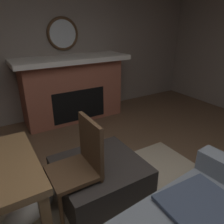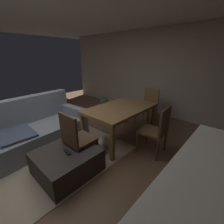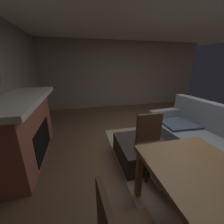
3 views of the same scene
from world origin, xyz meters
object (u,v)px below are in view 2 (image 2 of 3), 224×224
at_px(tv_remote, 67,152).
at_px(dining_table, 121,110).
at_px(couch, 35,130).
at_px(ottoman_coffee_table, 67,161).
at_px(dining_chair_south, 158,128).
at_px(dining_chair_west, 75,137).
at_px(dining_chair_east, 148,104).
at_px(small_dog, 100,144).
at_px(potted_plant, 104,102).

distance_m(tv_remote, dining_table, 1.43).
bearing_deg(couch, ottoman_coffee_table, -90.77).
height_order(tv_remote, dining_table, dining_table).
distance_m(dining_chair_south, dining_chair_west, 1.46).
relative_size(couch, dining_table, 1.30).
height_order(ottoman_coffee_table, dining_chair_east, dining_chair_east).
relative_size(dining_chair_east, dining_chair_south, 1.00).
bearing_deg(small_dog, dining_table, 3.30).
bearing_deg(dining_table, potted_plant, 54.95).
bearing_deg(dining_chair_west, potted_plant, 36.24).
distance_m(dining_chair_south, potted_plant, 2.91).
height_order(dining_chair_south, dining_chair_west, same).
distance_m(potted_plant, small_dog, 2.64).
distance_m(dining_chair_west, potted_plant, 3.01).
relative_size(dining_chair_east, small_dog, 1.59).
relative_size(dining_table, dining_chair_west, 1.68).
xyz_separation_m(dining_chair_east, dining_chair_south, (-1.16, -0.85, 0.00)).
xyz_separation_m(ottoman_coffee_table, small_dog, (0.71, 0.01, -0.02)).
bearing_deg(tv_remote, small_dog, 15.33).
relative_size(couch, small_dog, 3.48).
xyz_separation_m(tv_remote, dining_chair_west, (0.22, 0.10, 0.13)).
bearing_deg(couch, dining_chair_west, -80.00).
distance_m(ottoman_coffee_table, potted_plant, 3.20).
bearing_deg(dining_chair_south, dining_chair_west, 144.15).
bearing_deg(potted_plant, couch, -166.80).
xyz_separation_m(potted_plant, small_dog, (-1.92, -1.81, -0.05)).
relative_size(tv_remote, small_dog, 0.27).
height_order(dining_chair_west, small_dog, dining_chair_west).
bearing_deg(dining_chair_south, dining_table, 90.51).
bearing_deg(potted_plant, dining_chair_south, -115.19).
xyz_separation_m(couch, dining_chair_south, (1.38, -2.01, 0.20)).
relative_size(dining_chair_east, dining_chair_west, 1.00).
xyz_separation_m(dining_table, dining_chair_west, (-1.17, -0.00, -0.14)).
distance_m(dining_table, dining_chair_south, 0.86).
distance_m(dining_chair_west, small_dog, 0.60).
distance_m(couch, tv_remote, 1.25).
xyz_separation_m(dining_chair_east, dining_chair_west, (-2.34, 0.01, 0.00)).
bearing_deg(dining_table, dining_chair_south, -89.49).
height_order(dining_table, dining_chair_south, dining_chair_south).
relative_size(dining_table, dining_chair_east, 1.68).
relative_size(dining_chair_south, small_dog, 1.59).
bearing_deg(small_dog, dining_chair_east, 1.01).
distance_m(tv_remote, dining_chair_west, 0.28).
bearing_deg(small_dog, couch, 120.14).
bearing_deg(tv_remote, potted_plant, 45.85).
bearing_deg(ottoman_coffee_table, small_dog, 0.80).
bearing_deg(dining_table, small_dog, -176.70).
distance_m(dining_table, small_dog, 0.84).
distance_m(couch, dining_chair_south, 2.45).
height_order(dining_chair_west, potted_plant, dining_chair_west).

